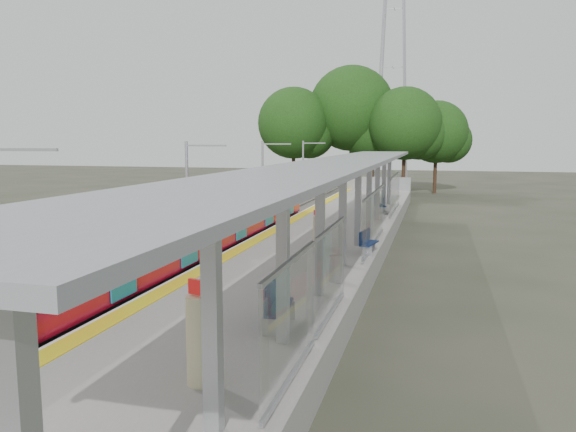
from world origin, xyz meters
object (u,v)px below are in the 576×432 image
at_px(bench_near, 275,303).
at_px(info_pillar_near, 198,340).
at_px(train, 187,225).
at_px(litter_bin, 336,268).
at_px(info_pillar_far, 317,231).
at_px(bench_far, 379,204).
at_px(bench_mid, 367,241).

xyz_separation_m(bench_near, info_pillar_near, (-0.46, -3.44, 0.27)).
relative_size(train, litter_bin, 31.38).
distance_m(train, info_pillar_far, 5.37).
distance_m(info_pillar_far, litter_bin, 5.78).
distance_m(bench_near, info_pillar_near, 3.48).
bearing_deg(bench_far, info_pillar_near, -109.52).
relative_size(info_pillar_near, info_pillar_far, 1.25).
relative_size(bench_far, litter_bin, 1.78).
xyz_separation_m(bench_far, info_pillar_near, (-0.68, -25.76, 0.32)).
xyz_separation_m(bench_mid, litter_bin, (-0.42, -4.72, -0.06)).
height_order(bench_mid, litter_bin, bench_mid).
height_order(train, bench_far, train).
height_order(train, info_pillar_near, train).
bearing_deg(litter_bin, bench_near, -97.96).
relative_size(bench_mid, info_pillar_near, 0.72).
xyz_separation_m(bench_near, info_pillar_far, (-1.12, 10.15, 0.10)).
bearing_deg(bench_near, info_pillar_far, 88.88).
distance_m(train, bench_near, 10.09).
bearing_deg(info_pillar_near, bench_mid, 101.89).
bearing_deg(litter_bin, info_pillar_far, 107.79).
relative_size(train, info_pillar_far, 17.54).
distance_m(bench_mid, bench_far, 12.99).
bearing_deg(info_pillar_near, bench_far, 107.18).
bearing_deg(train, bench_near, -53.12).
bearing_deg(bench_mid, bench_far, 103.20).
bearing_deg(bench_mid, bench_near, -87.03).
bearing_deg(bench_far, train, -131.73).
relative_size(bench_mid, bench_far, 0.91).
bearing_deg(info_pillar_near, info_pillar_far, 111.46).
bearing_deg(bench_near, bench_mid, 76.10).
height_order(bench_far, info_pillar_near, info_pillar_near).
relative_size(train, bench_far, 17.66).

